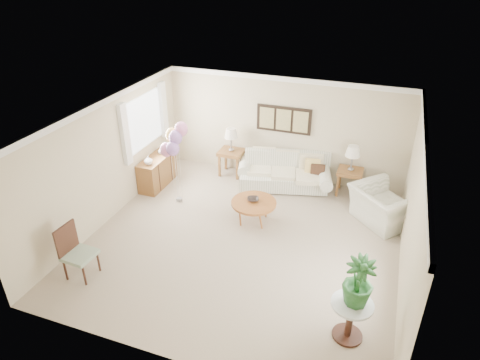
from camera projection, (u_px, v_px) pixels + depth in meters
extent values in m
plane|color=tan|center=(242.00, 241.00, 8.63)|extent=(6.00, 6.00, 0.00)
cube|color=beige|center=(284.00, 129.00, 10.48)|extent=(6.00, 0.04, 2.60)
cube|color=beige|center=(165.00, 292.00, 5.53)|extent=(6.00, 0.04, 2.60)
cube|color=beige|center=(107.00, 161.00, 8.90)|extent=(0.04, 6.00, 2.60)
cube|color=beige|center=(412.00, 215.00, 7.11)|extent=(0.04, 6.00, 2.60)
cube|color=white|center=(243.00, 120.00, 7.39)|extent=(6.00, 6.00, 0.02)
cube|color=white|center=(286.00, 79.00, 9.86)|extent=(6.00, 0.06, 0.12)
cube|color=white|center=(99.00, 104.00, 8.30)|extent=(0.06, 6.00, 0.12)
cube|color=white|center=(426.00, 147.00, 6.52)|extent=(0.06, 6.00, 0.12)
cube|color=white|center=(144.00, 121.00, 9.96)|extent=(0.04, 1.40, 1.20)
cube|color=white|center=(125.00, 135.00, 9.25)|extent=(0.10, 0.22, 1.40)
cube|color=white|center=(163.00, 110.00, 10.65)|extent=(0.10, 0.22, 1.40)
cube|color=black|center=(284.00, 120.00, 10.34)|extent=(1.35, 0.04, 0.65)
cube|color=#8C8C59|center=(267.00, 118.00, 10.44)|extent=(0.36, 0.02, 0.52)
cube|color=#8C8C59|center=(284.00, 120.00, 10.31)|extent=(0.36, 0.02, 0.52)
cube|color=#8C8C59|center=(301.00, 122.00, 10.19)|extent=(0.36, 0.02, 0.52)
cube|color=silver|center=(283.00, 179.00, 10.48)|extent=(2.24, 1.36, 0.34)
cube|color=silver|center=(287.00, 160.00, 10.56)|extent=(2.08, 0.73, 0.52)
cylinder|color=silver|center=(245.00, 165.00, 10.67)|extent=(0.51, 0.90, 0.30)
cylinder|color=silver|center=(325.00, 178.00, 10.08)|extent=(0.51, 0.90, 0.30)
cube|color=#EBE5C1|center=(260.00, 169.00, 10.52)|extent=(0.72, 0.81, 0.11)
cube|color=#EBE5C1|center=(283.00, 173.00, 10.34)|extent=(0.72, 0.81, 0.11)
cube|color=#EBE5C1|center=(308.00, 177.00, 10.16)|extent=(0.72, 0.81, 0.11)
cube|color=#8EABB9|center=(256.00, 158.00, 10.60)|extent=(0.36, 0.11, 0.36)
cube|color=#F0CD73|center=(313.00, 166.00, 10.18)|extent=(0.36, 0.11, 0.36)
cube|color=#3A2316|center=(318.00, 171.00, 10.11)|extent=(0.32, 0.10, 0.32)
cube|color=silver|center=(283.00, 186.00, 10.57)|extent=(1.90, 0.76, 0.04)
cube|color=brown|center=(231.00, 152.00, 10.89)|extent=(0.61, 0.56, 0.09)
cube|color=brown|center=(219.00, 166.00, 10.93)|extent=(0.06, 0.06, 0.58)
cube|color=brown|center=(237.00, 169.00, 10.79)|extent=(0.06, 0.06, 0.58)
cube|color=brown|center=(226.00, 159.00, 11.30)|extent=(0.06, 0.06, 0.58)
cube|color=brown|center=(243.00, 162.00, 11.16)|extent=(0.06, 0.06, 0.58)
cube|color=brown|center=(350.00, 172.00, 10.01)|extent=(0.58, 0.53, 0.08)
cube|color=brown|center=(337.00, 186.00, 10.06)|extent=(0.05, 0.05, 0.55)
cube|color=brown|center=(358.00, 189.00, 9.92)|extent=(0.05, 0.05, 0.55)
cube|color=brown|center=(340.00, 178.00, 10.41)|extent=(0.05, 0.05, 0.55)
cube|color=brown|center=(360.00, 181.00, 10.27)|extent=(0.05, 0.05, 0.55)
cylinder|color=gray|center=(231.00, 150.00, 10.85)|extent=(0.14, 0.14, 0.06)
cylinder|color=gray|center=(231.00, 143.00, 10.76)|extent=(0.04, 0.04, 0.30)
cone|color=silver|center=(231.00, 133.00, 10.63)|extent=(0.34, 0.34, 0.24)
cylinder|color=gray|center=(351.00, 169.00, 9.98)|extent=(0.14, 0.14, 0.06)
cylinder|color=gray|center=(352.00, 162.00, 9.89)|extent=(0.04, 0.04, 0.31)
cone|color=silver|center=(353.00, 151.00, 9.76)|extent=(0.35, 0.35, 0.25)
cylinder|color=olive|center=(254.00, 203.00, 9.04)|extent=(0.97, 0.97, 0.05)
cylinder|color=olive|center=(267.00, 209.00, 9.28)|extent=(0.04, 0.04, 0.44)
cylinder|color=olive|center=(247.00, 205.00, 9.41)|extent=(0.04, 0.04, 0.44)
cylinder|color=olive|center=(240.00, 216.00, 9.04)|extent=(0.04, 0.04, 0.44)
cylinder|color=olive|center=(261.00, 220.00, 8.90)|extent=(0.04, 0.04, 0.44)
imported|color=black|center=(253.00, 199.00, 9.05)|extent=(0.32, 0.32, 0.06)
imported|color=silver|center=(383.00, 206.00, 9.06)|extent=(1.61, 1.61, 0.79)
cylinder|color=silver|center=(352.00, 304.00, 6.21)|extent=(0.63, 0.63, 0.04)
cylinder|color=#3E2217|center=(350.00, 321.00, 6.37)|extent=(0.10, 0.10, 0.63)
cylinder|color=#3E2217|center=(347.00, 336.00, 6.52)|extent=(0.46, 0.46, 0.01)
imported|color=#1A511C|center=(359.00, 282.00, 6.02)|extent=(0.55, 0.55, 0.79)
cube|color=#8DA289|center=(80.00, 255.00, 7.53)|extent=(0.53, 0.53, 0.07)
cylinder|color=#3E2217|center=(65.00, 270.00, 7.54)|extent=(0.04, 0.04, 0.42)
cylinder|color=#3E2217|center=(84.00, 276.00, 7.42)|extent=(0.04, 0.04, 0.42)
cylinder|color=#3E2217|center=(80.00, 257.00, 7.87)|extent=(0.04, 0.04, 0.42)
cylinder|color=#3E2217|center=(98.00, 262.00, 7.75)|extent=(0.04, 0.04, 0.42)
cube|color=#3E2217|center=(66.00, 239.00, 7.45)|extent=(0.07, 0.48, 0.55)
cube|color=brown|center=(157.00, 171.00, 10.51)|extent=(0.45, 1.20, 0.74)
cube|color=#3E2217|center=(151.00, 177.00, 10.26)|extent=(0.46, 0.02, 0.70)
cube|color=#3E2217|center=(164.00, 166.00, 10.76)|extent=(0.46, 0.02, 0.70)
imported|color=silver|center=(148.00, 160.00, 9.97)|extent=(0.26, 0.26, 0.21)
imported|color=#AFB1AC|center=(161.00, 150.00, 10.49)|extent=(0.22, 0.22, 0.18)
cube|color=gray|center=(179.00, 199.00, 9.97)|extent=(0.10, 0.10, 0.08)
ellipsoid|color=pink|center=(166.00, 150.00, 9.30)|extent=(0.29, 0.29, 0.33)
cylinder|color=silver|center=(173.00, 178.00, 9.67)|extent=(0.01, 0.01, 1.09)
ellipsoid|color=#9D6CC1|center=(176.00, 138.00, 9.15)|extent=(0.29, 0.29, 0.33)
cylinder|color=silver|center=(178.00, 172.00, 9.59)|extent=(0.01, 0.01, 1.39)
ellipsoid|color=#FFCB63|center=(172.00, 135.00, 9.32)|extent=(0.29, 0.29, 0.33)
cylinder|color=silver|center=(176.00, 171.00, 9.68)|extent=(0.01, 0.01, 1.37)
ellipsoid|color=pink|center=(181.00, 129.00, 9.17)|extent=(0.29, 0.29, 0.33)
cylinder|color=silver|center=(180.00, 168.00, 9.60)|extent=(0.01, 0.01, 1.54)
ellipsoid|color=#9D6CC1|center=(173.00, 149.00, 9.16)|extent=(0.29, 0.29, 0.33)
cylinder|color=silver|center=(176.00, 178.00, 9.60)|extent=(0.01, 0.01, 1.17)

